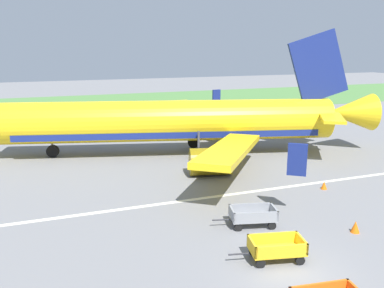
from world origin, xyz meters
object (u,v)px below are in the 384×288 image
Objects in this scene: baggage_cart_third_in_row at (276,248)px; traffic_cone_near_plane at (324,185)px; airplane at (180,122)px; baggage_cart_fourth_in_row at (253,216)px; traffic_cone_mid_apron at (355,227)px.

baggage_cart_third_in_row reaches higher than traffic_cone_near_plane.
airplane is 14.44m from traffic_cone_near_plane.
traffic_cone_mid_apron is at bearing -29.02° from baggage_cart_fourth_in_row.
baggage_cart_third_in_row is 5.66× the size of traffic_cone_mid_apron.
traffic_cone_near_plane is 0.88× the size of traffic_cone_mid_apron.
airplane reaches higher than traffic_cone_near_plane.
traffic_cone_near_plane is at bearing -63.22° from airplane.
baggage_cart_fourth_in_row reaches higher than traffic_cone_near_plane.
baggage_cart_third_in_row is 1.00× the size of baggage_cart_fourth_in_row.
traffic_cone_near_plane is at bearing 41.09° from baggage_cart_third_in_row.
airplane reaches higher than baggage_cart_fourth_in_row.
baggage_cart_third_in_row is 11.15m from traffic_cone_near_plane.
baggage_cart_fourth_in_row is (0.78, 3.72, 0.00)m from baggage_cart_third_in_row.
baggage_cart_third_in_row and baggage_cart_fourth_in_row have the same top height.
airplane is 20.22m from baggage_cart_third_in_row.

